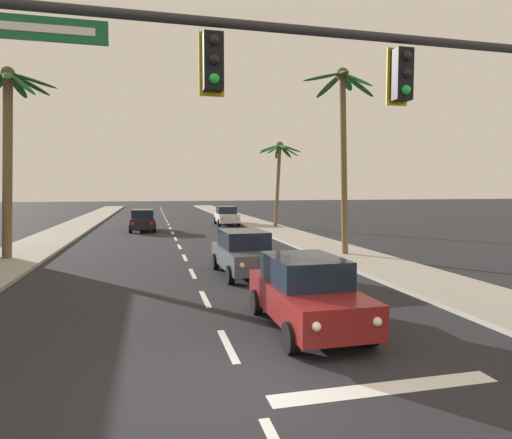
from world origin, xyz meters
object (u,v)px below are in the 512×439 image
sedan_lead_at_stop_bar (306,292)px  sedan_oncoming_far (143,220)px  traffic_signal_mast (405,107)px  palm_left_second (9,129)px  palm_right_second (343,120)px  palm_right_third (279,162)px  sedan_third_in_queue (244,252)px  sedan_parked_nearest_kerb (226,216)px

sedan_lead_at_stop_bar → sedan_oncoming_far: bearing=99.4°
sedan_oncoming_far → sedan_lead_at_stop_bar: bearing=-80.6°
sedan_lead_at_stop_bar → traffic_signal_mast: bearing=-65.7°
traffic_signal_mast → palm_left_second: palm_left_second is taller
traffic_signal_mast → sedan_lead_at_stop_bar: bearing=114.3°
palm_left_second → palm_right_second: (15.08, -2.41, 0.59)m
palm_right_second → palm_right_third: palm_right_second is taller
traffic_signal_mast → palm_right_third: 28.16m
traffic_signal_mast → sedan_third_in_queue: traffic_signal_mast is taller
palm_right_second → sedan_parked_nearest_kerb: bearing=96.9°
sedan_third_in_queue → palm_right_second: size_ratio=0.50×
sedan_third_in_queue → traffic_signal_mast: bearing=-82.6°
traffic_signal_mast → palm_left_second: 18.10m
sedan_parked_nearest_kerb → palm_right_third: palm_right_third is taller
traffic_signal_mast → palm_left_second: (-10.72, 14.54, 1.16)m
sedan_lead_at_stop_bar → sedan_third_in_queue: size_ratio=0.99×
traffic_signal_mast → palm_left_second: bearing=126.4°
traffic_signal_mast → sedan_lead_at_stop_bar: (-1.05, 2.33, -3.93)m
palm_right_third → palm_left_second: bearing=-141.7°
sedan_third_in_queue → sedan_parked_nearest_kerb: (3.16, 22.54, 0.00)m
sedan_oncoming_far → palm_left_second: 14.86m
sedan_lead_at_stop_bar → palm_right_third: (6.82, 25.23, 4.59)m
traffic_signal_mast → palm_right_third: size_ratio=1.47×
sedan_oncoming_far → palm_right_third: palm_right_third is taller
palm_left_second → palm_right_second: 15.28m
sedan_third_in_queue → palm_left_second: (-9.57, 5.65, 5.09)m
palm_right_second → palm_right_third: (1.41, 15.42, -1.09)m
traffic_signal_mast → sedan_lead_at_stop_bar: size_ratio=2.36×
traffic_signal_mast → sedan_oncoming_far: (-5.21, 27.37, -3.93)m
sedan_third_in_queue → sedan_parked_nearest_kerb: 22.77m
sedan_third_in_queue → palm_left_second: bearing=149.5°
palm_left_second → sedan_lead_at_stop_bar: bearing=-51.6°
palm_left_second → palm_right_third: 21.01m
palm_right_second → sedan_lead_at_stop_bar: bearing=-118.9°
traffic_signal_mast → palm_right_second: (4.36, 12.13, 1.75)m
traffic_signal_mast → palm_right_third: palm_right_third is taller
sedan_parked_nearest_kerb → palm_right_second: (2.34, -19.30, 5.68)m
sedan_third_in_queue → sedan_oncoming_far: same height
sedan_lead_at_stop_bar → palm_left_second: bearing=128.4°
palm_right_second → sedan_oncoming_far: bearing=122.1°
palm_right_third → sedan_parked_nearest_kerb: bearing=134.0°
sedan_lead_at_stop_bar → sedan_oncoming_far: 25.39m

